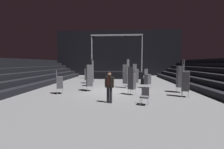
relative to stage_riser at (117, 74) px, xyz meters
name	(u,v)px	position (x,y,z in m)	size (l,w,h in m)	color
ground_plane	(113,92)	(0.00, -10.02, -0.66)	(22.00, 30.00, 0.10)	slate
arena_end_wall	(118,53)	(0.00, 4.98, 3.39)	(22.00, 0.30, 8.00)	black
bleacher_bank_left	(16,73)	(-8.75, -9.02, 0.74)	(4.50, 24.00, 2.70)	black
bleacher_bank_right	(220,74)	(8.75, -9.02, 0.74)	(4.50, 24.00, 2.70)	black
stage_riser	(117,74)	(0.00, 0.00, 0.00)	(7.42, 2.79, 6.13)	black
man_with_tie	(109,85)	(0.02, -13.51, 0.39)	(0.56, 0.37, 1.75)	black
chair_stack_front_left	(91,73)	(-2.22, -7.73, 0.63)	(0.48, 0.48, 2.48)	#B2B5BA
chair_stack_front_right	(87,74)	(-3.08, -5.70, 0.42)	(0.45, 0.45, 2.05)	#B2B5BA
chair_stack_mid_left	(186,81)	(4.89, -11.73, 0.46)	(0.59, 0.59, 2.14)	#B2B5BA
chair_stack_mid_right	(89,75)	(-1.85, -10.09, 0.67)	(0.58, 0.58, 2.56)	#B2B5BA
chair_stack_mid_centre	(135,75)	(2.00, -7.74, 0.46)	(0.57, 0.57, 2.14)	#B2B5BA
chair_stack_rear_left	(132,81)	(1.42, -11.30, 0.38)	(0.60, 0.60, 1.96)	#B2B5BA
chair_stack_rear_right	(147,79)	(2.99, -8.48, 0.25)	(0.62, 0.62, 1.71)	#B2B5BA
chair_stack_rear_centre	(60,82)	(-3.78, -11.29, 0.25)	(0.58, 0.58, 1.71)	#B2B5BA
chair_stack_aisle_left	(180,76)	(5.12, -10.23, 0.63)	(0.44, 0.44, 2.48)	#B2B5BA
chair_stack_aisle_right	(126,74)	(1.10, -8.44, 0.67)	(0.60, 0.60, 2.56)	#B2B5BA
equipment_road_case	(146,81)	(3.28, -5.86, -0.30)	(0.90, 0.60, 0.62)	black
loose_chair_near_man	(145,95)	(1.94, -13.76, -0.07)	(0.57, 0.57, 0.95)	#B2B5BA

